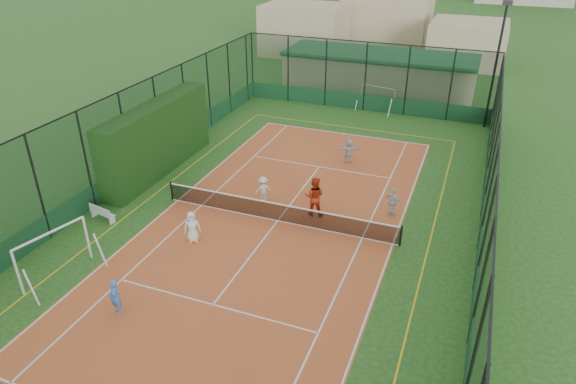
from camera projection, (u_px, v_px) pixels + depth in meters
name	position (u px, v px, depth m)	size (l,w,h in m)	color
ground	(278.00, 221.00, 24.36)	(300.00, 300.00, 0.00)	#1C4C1A
court_slab	(278.00, 221.00, 24.36)	(11.17, 23.97, 0.01)	#A45124
tennis_net	(278.00, 211.00, 24.11)	(11.67, 0.12, 1.06)	black
perimeter_fence	(277.00, 174.00, 23.17)	(18.12, 34.12, 5.00)	#11341A
floodlight_ne	(495.00, 67.00, 33.33)	(0.60, 0.26, 8.25)	black
clubhouse	(379.00, 72.00, 41.69)	(15.20, 7.20, 3.15)	tan
hedge_left	(157.00, 138.00, 28.35)	(1.33, 8.88, 3.88)	black
white_bench	(102.00, 212.00, 24.28)	(1.44, 0.40, 0.81)	white
futsal_goal_near	(54.00, 254.00, 20.24)	(0.90, 3.10, 2.00)	white
futsal_goal_far	(377.00, 99.00, 37.92)	(2.74, 0.79, 1.77)	white
child_near_left	(192.00, 227.00, 22.51)	(0.72, 0.47, 1.47)	white
child_near_mid	(115.00, 297.00, 18.38)	(0.52, 0.34, 1.43)	#4A7AD3
child_far_left	(263.00, 189.00, 25.75)	(0.87, 0.50, 1.35)	silver
child_far_right	(393.00, 202.00, 24.44)	(0.87, 0.36, 1.49)	silver
child_far_back	(349.00, 151.00, 29.78)	(1.39, 0.44, 1.50)	silver
coach	(314.00, 196.00, 24.43)	(0.96, 0.74, 1.97)	#B22E13
tennis_balls	(299.00, 207.00, 25.41)	(6.92, 1.27, 0.07)	#CCE033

